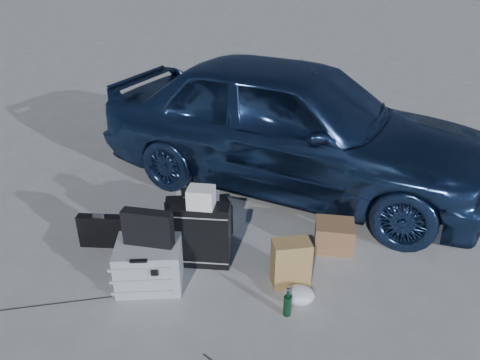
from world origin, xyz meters
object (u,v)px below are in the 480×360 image
object	(u,v)px
pelican_case	(149,264)
briefcase	(101,231)
car	(292,124)
green_bottle	(287,302)
suitcase_right	(202,235)
suitcase_left	(191,226)
cardboard_box	(334,236)
duffel_bag	(199,218)

from	to	relation	value
pelican_case	briefcase	bearing A→B (deg)	132.23
pelican_case	briefcase	size ratio (longest dim) A/B	1.27
car	green_bottle	distance (m)	2.44
briefcase	suitcase_right	world-z (taller)	suitcase_right
pelican_case	suitcase_left	world-z (taller)	suitcase_left
pelican_case	green_bottle	xyz separation A→B (m)	(1.22, -0.25, -0.07)
car	pelican_case	size ratio (longest dim) A/B	8.29
pelican_case	cardboard_box	bearing A→B (deg)	13.73
pelican_case	briefcase	xyz separation A→B (m)	(-0.65, 0.49, -0.03)
cardboard_box	green_bottle	world-z (taller)	cardboard_box
pelican_case	duffel_bag	distance (m)	0.89
duffel_bag	suitcase_right	bearing A→B (deg)	-98.85
cardboard_box	green_bottle	bearing A→B (deg)	-112.78
suitcase_right	pelican_case	bearing A→B (deg)	-142.01
cardboard_box	car	bearing A→B (deg)	109.87
green_bottle	briefcase	bearing A→B (deg)	158.32
green_bottle	car	bearing A→B (deg)	91.64
briefcase	duffel_bag	size ratio (longest dim) A/B	0.67
briefcase	green_bottle	xyz separation A→B (m)	(1.87, -0.74, -0.04)
green_bottle	cardboard_box	bearing A→B (deg)	67.22
suitcase_right	green_bottle	xyz separation A→B (m)	(0.82, -0.59, -0.19)
pelican_case	suitcase_right	xyz separation A→B (m)	(0.40, 0.33, 0.11)
car	pelican_case	xyz separation A→B (m)	(-1.15, -2.09, -0.58)
pelican_case	suitcase_left	xyz separation A→B (m)	(0.26, 0.51, 0.09)
briefcase	suitcase_left	xyz separation A→B (m)	(0.91, 0.02, 0.12)
pelican_case	cardboard_box	distance (m)	1.80
duffel_bag	green_bottle	size ratio (longest dim) A/B	2.57
car	green_bottle	xyz separation A→B (m)	(0.07, -2.35, -0.66)
briefcase	cardboard_box	distance (m)	2.30
pelican_case	green_bottle	distance (m)	1.25
suitcase_left	car	bearing A→B (deg)	48.10
pelican_case	cardboard_box	xyz separation A→B (m)	(1.64, 0.75, -0.06)
green_bottle	duffel_bag	bearing A→B (deg)	130.99
briefcase	cardboard_box	xyz separation A→B (m)	(2.29, 0.26, -0.03)
briefcase	cardboard_box	bearing A→B (deg)	2.58
suitcase_left	duffel_bag	xyz separation A→B (m)	(-0.00, 0.34, -0.13)
briefcase	duffel_bag	bearing A→B (deg)	17.98
green_bottle	suitcase_right	bearing A→B (deg)	144.34
car	green_bottle	size ratio (longest dim) A/B	18.00
cardboard_box	pelican_case	bearing A→B (deg)	-155.57
car	suitcase_right	bearing A→B (deg)	176.37
suitcase_left	briefcase	bearing A→B (deg)	168.91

